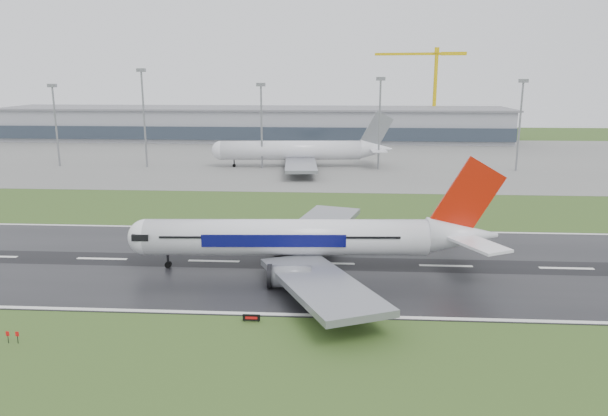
{
  "coord_description": "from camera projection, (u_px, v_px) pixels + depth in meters",
  "views": [
    {
      "loc": [
        41.75,
        -93.83,
        32.07
      ],
      "look_at": [
        35.02,
        12.0,
        7.0
      ],
      "focal_mm": 33.85,
      "sensor_mm": 36.0,
      "label": 1
    }
  ],
  "objects": [
    {
      "name": "runway",
      "position": [
        102.0,
        259.0,
        101.07
      ],
      "size": [
        400.0,
        45.0,
        0.1
      ],
      "primitive_type": "cube",
      "color": "black",
      "rests_on": "ground"
    },
    {
      "name": "floodmast_5",
      "position": [
        519.0,
        128.0,
        188.65
      ],
      "size": [
        0.64,
        0.64,
        28.96
      ],
      "primitive_type": "cylinder",
      "color": "gray",
      "rests_on": "ground"
    },
    {
      "name": "floodmast_2",
      "position": [
        144.0,
        120.0,
        196.05
      ],
      "size": [
        0.64,
        0.64,
        32.36
      ],
      "primitive_type": "cylinder",
      "color": "gray",
      "rests_on": "ground"
    },
    {
      "name": "parked_airliner",
      "position": [
        299.0,
        140.0,
        197.86
      ],
      "size": [
        68.28,
        64.25,
        18.68
      ],
      "primitive_type": null,
      "rotation": [
        0.0,
        0.0,
        0.08
      ],
      "color": "silver",
      "rests_on": "apron"
    },
    {
      "name": "runway_sign",
      "position": [
        251.0,
        318.0,
        75.59
      ],
      "size": [
        2.3,
        0.75,
        1.04
      ],
      "primitive_type": null,
      "rotation": [
        0.0,
        0.0,
        0.22
      ],
      "color": "black",
      "rests_on": "ground"
    },
    {
      "name": "tower_crane",
      "position": [
        435.0,
        93.0,
        284.78
      ],
      "size": [
        44.23,
        12.0,
        44.18
      ],
      "primitive_type": null,
      "rotation": [
        0.0,
        0.0,
        -0.22
      ],
      "color": "#E0B80B",
      "rests_on": "ground"
    },
    {
      "name": "ground",
      "position": [
        102.0,
        259.0,
        101.08
      ],
      "size": [
        520.0,
        520.0,
        0.0
      ],
      "primitive_type": "plane",
      "color": "#2E4B1B",
      "rests_on": "ground"
    },
    {
      "name": "apron",
      "position": [
        233.0,
        157.0,
        222.47
      ],
      "size": [
        400.0,
        130.0,
        0.08
      ],
      "primitive_type": "cube",
      "color": "slate",
      "rests_on": "ground"
    },
    {
      "name": "floodmast_4",
      "position": [
        379.0,
        126.0,
        191.42
      ],
      "size": [
        0.64,
        0.64,
        29.57
      ],
      "primitive_type": "cylinder",
      "color": "gray",
      "rests_on": "ground"
    },
    {
      "name": "main_airliner",
      "position": [
        313.0,
        216.0,
        94.26
      ],
      "size": [
        64.61,
        61.86,
        18.1
      ],
      "primitive_type": null,
      "rotation": [
        0.0,
        0.0,
        0.06
      ],
      "color": "white",
      "rests_on": "runway"
    },
    {
      "name": "floodmast_1",
      "position": [
        56.0,
        127.0,
        198.58
      ],
      "size": [
        0.64,
        0.64,
        27.25
      ],
      "primitive_type": "cylinder",
      "color": "gray",
      "rests_on": "ground"
    },
    {
      "name": "terminal",
      "position": [
        255.0,
        125.0,
        279.03
      ],
      "size": [
        240.0,
        36.0,
        15.0
      ],
      "primitive_type": "cube",
      "color": "gray",
      "rests_on": "ground"
    },
    {
      "name": "floodmast_3",
      "position": [
        262.0,
        128.0,
        194.1
      ],
      "size": [
        0.64,
        0.64,
        27.65
      ],
      "primitive_type": "cylinder",
      "color": "gray",
      "rests_on": "ground"
    }
  ]
}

